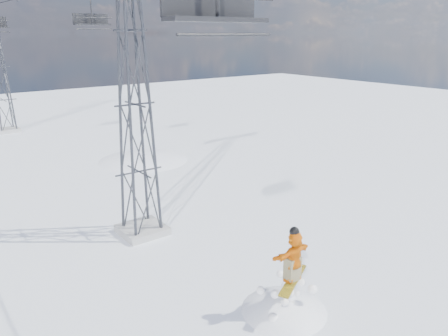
% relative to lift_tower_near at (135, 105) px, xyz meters
% --- Properties ---
extents(lift_tower_near, '(5.20, 1.80, 11.43)m').
position_rel_lift_tower_near_xyz_m(lift_tower_near, '(0.00, 0.00, 0.00)').
color(lift_tower_near, '#999999').
rests_on(lift_tower_near, ground).
extents(lift_chair_near, '(2.23, 0.64, 2.76)m').
position_rel_lift_tower_near_xyz_m(lift_chair_near, '(-2.20, -8.35, 3.17)').
color(lift_chair_near, black).
rests_on(lift_chair_near, ground).
extents(lift_chair_mid, '(2.03, 0.58, 2.52)m').
position_rel_lift_tower_near_xyz_m(lift_chair_mid, '(2.20, 9.38, 3.36)').
color(lift_chair_mid, black).
rests_on(lift_chair_mid, ground).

